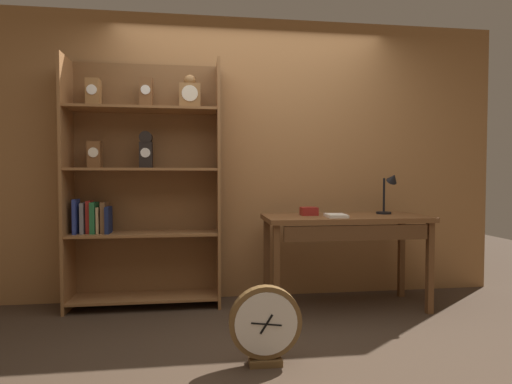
{
  "coord_description": "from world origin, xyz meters",
  "views": [
    {
      "loc": [
        -0.45,
        -2.44,
        1.13
      ],
      "look_at": [
        -0.02,
        0.82,
        1.0
      ],
      "focal_mm": 28.08,
      "sensor_mm": 36.0,
      "label": 1
    }
  ],
  "objects_px": {
    "desk_lamp": "(389,190)",
    "toolbox_small": "(309,211)",
    "bookshelf": "(142,183)",
    "workbench": "(346,227)",
    "open_repair_manual": "(336,216)",
    "round_clock_large": "(265,325)"
  },
  "relations": [
    {
      "from": "toolbox_small",
      "to": "round_clock_large",
      "type": "distance_m",
      "value": 1.31
    },
    {
      "from": "desk_lamp",
      "to": "open_repair_manual",
      "type": "relative_size",
      "value": 1.74
    },
    {
      "from": "open_repair_manual",
      "to": "toolbox_small",
      "type": "bearing_deg",
      "value": 138.42
    },
    {
      "from": "round_clock_large",
      "to": "desk_lamp",
      "type": "bearing_deg",
      "value": 39.32
    },
    {
      "from": "workbench",
      "to": "open_repair_manual",
      "type": "height_order",
      "value": "open_repair_manual"
    },
    {
      "from": "desk_lamp",
      "to": "open_repair_manual",
      "type": "height_order",
      "value": "desk_lamp"
    },
    {
      "from": "desk_lamp",
      "to": "round_clock_large",
      "type": "xyz_separation_m",
      "value": [
        -1.28,
        -1.05,
        -0.76
      ]
    },
    {
      "from": "desk_lamp",
      "to": "toolbox_small",
      "type": "bearing_deg",
      "value": -179.12
    },
    {
      "from": "toolbox_small",
      "to": "bookshelf",
      "type": "bearing_deg",
      "value": 172.24
    },
    {
      "from": "desk_lamp",
      "to": "workbench",
      "type": "bearing_deg",
      "value": -165.24
    },
    {
      "from": "workbench",
      "to": "desk_lamp",
      "type": "height_order",
      "value": "desk_lamp"
    },
    {
      "from": "workbench",
      "to": "toolbox_small",
      "type": "bearing_deg",
      "value": 160.48
    },
    {
      "from": "workbench",
      "to": "open_repair_manual",
      "type": "bearing_deg",
      "value": -145.91
    },
    {
      "from": "workbench",
      "to": "round_clock_large",
      "type": "xyz_separation_m",
      "value": [
        -0.84,
        -0.93,
        -0.45
      ]
    },
    {
      "from": "toolbox_small",
      "to": "open_repair_manual",
      "type": "distance_m",
      "value": 0.26
    },
    {
      "from": "open_repair_manual",
      "to": "round_clock_large",
      "type": "bearing_deg",
      "value": -126.36
    },
    {
      "from": "bookshelf",
      "to": "round_clock_large",
      "type": "distance_m",
      "value": 1.73
    },
    {
      "from": "desk_lamp",
      "to": "bookshelf",
      "type": "bearing_deg",
      "value": 175.15
    },
    {
      "from": "workbench",
      "to": "toolbox_small",
      "type": "relative_size",
      "value": 9.83
    },
    {
      "from": "workbench",
      "to": "round_clock_large",
      "type": "relative_size",
      "value": 2.89
    },
    {
      "from": "workbench",
      "to": "bookshelf",
      "type": "bearing_deg",
      "value": 170.15
    },
    {
      "from": "workbench",
      "to": "open_repair_manual",
      "type": "relative_size",
      "value": 6.29
    }
  ]
}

